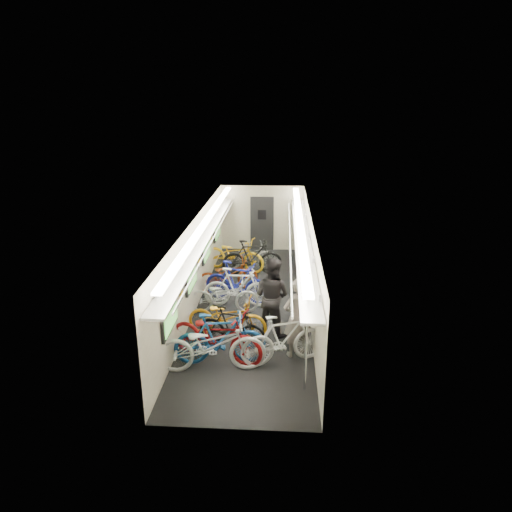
# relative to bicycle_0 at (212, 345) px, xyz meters

# --- Properties ---
(train_car_shell) EXTENTS (10.00, 10.00, 10.00)m
(train_car_shell) POSITION_rel_bicycle_0_xyz_m (0.25, 3.96, 1.08)
(train_car_shell) COLOR black
(train_car_shell) RESTS_ON ground
(bicycle_0) EXTENTS (2.29, 1.05, 1.16)m
(bicycle_0) POSITION_rel_bicycle_0_xyz_m (0.00, 0.00, 0.00)
(bicycle_0) COLOR silver
(bicycle_0) RESTS_ON ground
(bicycle_1) EXTENTS (1.98, 0.82, 1.16)m
(bicycle_1) POSITION_rel_bicycle_0_xyz_m (0.13, 0.28, -0.00)
(bicycle_1) COLOR #174B8C
(bicycle_1) RESTS_ON ground
(bicycle_2) EXTENTS (2.28, 1.45, 1.13)m
(bicycle_2) POSITION_rel_bicycle_0_xyz_m (0.02, 0.44, -0.01)
(bicycle_2) COLOR maroon
(bicycle_2) RESTS_ON ground
(bicycle_3) EXTENTS (1.67, 0.86, 0.97)m
(bicycle_3) POSITION_rel_bicycle_0_xyz_m (0.31, 1.00, -0.10)
(bicycle_3) COLOR black
(bicycle_3) RESTS_ON ground
(bicycle_4) EXTENTS (1.99, 0.98, 1.00)m
(bicycle_4) POSITION_rel_bicycle_0_xyz_m (0.14, 1.45, -0.08)
(bicycle_4) COLOR orange
(bicycle_4) RESTS_ON ground
(bicycle_5) EXTENTS (1.82, 0.52, 1.09)m
(bicycle_5) POSITION_rel_bicycle_0_xyz_m (0.21, 3.14, -0.03)
(bicycle_5) COLOR white
(bicycle_5) RESTS_ON ground
(bicycle_6) EXTENTS (1.84, 0.73, 0.95)m
(bicycle_6) POSITION_rel_bicycle_0_xyz_m (-0.10, 2.75, -0.10)
(bicycle_6) COLOR silver
(bicycle_6) RESTS_ON ground
(bicycle_7) EXTENTS (2.00, 1.09, 1.16)m
(bicycle_7) POSITION_rel_bicycle_0_xyz_m (0.18, 3.44, 0.00)
(bicycle_7) COLOR navy
(bicycle_7) RESTS_ON ground
(bicycle_8) EXTENTS (1.94, 1.24, 0.96)m
(bicycle_8) POSITION_rel_bicycle_0_xyz_m (-0.19, 4.23, -0.10)
(bicycle_8) COLOR maroon
(bicycle_8) RESTS_ON ground
(bicycle_9) EXTENTS (1.97, 0.82, 1.15)m
(bicycle_9) POSITION_rel_bicycle_0_xyz_m (0.44, 5.57, -0.00)
(bicycle_9) COLOR black
(bicycle_9) RESTS_ON ground
(bicycle_10) EXTENTS (2.20, 1.39, 1.09)m
(bicycle_10) POSITION_rel_bicycle_0_xyz_m (-0.16, 5.93, -0.03)
(bicycle_10) COLOR yellow
(bicycle_10) RESTS_ON ground
(bicycle_11) EXTENTS (1.93, 1.13, 1.12)m
(bicycle_11) POSITION_rel_bicycle_0_xyz_m (1.46, 0.39, -0.02)
(bicycle_11) COLOR silver
(bicycle_11) RESTS_ON ground
(bicycle_12) EXTENTS (1.77, 0.99, 0.88)m
(bicycle_12) POSITION_rel_bicycle_0_xyz_m (0.28, 6.12, -0.14)
(bicycle_12) COLOR slate
(bicycle_12) RESTS_ON ground
(passenger_near) EXTENTS (0.77, 0.68, 1.78)m
(passenger_near) POSITION_rel_bicycle_0_xyz_m (1.73, 0.73, 0.31)
(passenger_near) COLOR gray
(passenger_near) RESTS_ON ground
(passenger_mid) EXTENTS (1.14, 1.06, 1.88)m
(passenger_mid) POSITION_rel_bicycle_0_xyz_m (1.16, 1.72, 0.36)
(passenger_mid) COLOR black
(passenger_mid) RESTS_ON ground
(backpack) EXTENTS (0.29, 0.20, 0.38)m
(backpack) POSITION_rel_bicycle_0_xyz_m (2.05, 1.56, 0.70)
(backpack) COLOR #AA2811
(backpack) RESTS_ON passenger_near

